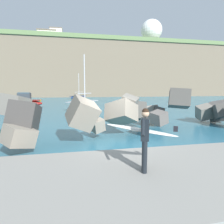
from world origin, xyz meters
TOP-DOWN VIEW (x-y plane):
  - ground_plane at (0.00, 0.00)m, footprint 400.00×400.00m
  - walkway_path at (0.00, -4.00)m, footprint 48.00×4.40m
  - breakwater_jetty at (-1.80, 1.78)m, footprint 31.01×6.68m
  - surfer_with_board at (0.04, -3.80)m, footprint 2.07×1.49m
  - boat_near_centre at (-0.32, 39.75)m, footprint 4.56×4.76m
  - boat_near_right at (-0.53, 15.18)m, footprint 4.40×5.26m
  - boat_mid_left at (-8.68, 20.33)m, footprint 5.65×1.76m
  - mooring_buoy_inner at (-7.98, 32.02)m, footprint 0.44×0.44m
  - mooring_buoy_outer at (3.05, 9.34)m, footprint 0.44×0.44m
  - headland_bluff at (1.40, 69.34)m, footprint 103.86×37.77m
  - radar_dome at (29.88, 67.63)m, footprint 8.40×8.40m
  - station_building_west at (-10.17, 71.85)m, footprint 6.85×8.19m
  - station_building_central at (3.24, 77.11)m, footprint 5.75×7.78m
  - station_building_east at (-6.86, 70.19)m, footprint 4.62×4.53m

SIDE VIEW (x-z plane):
  - ground_plane at x=0.00m, z-range 0.00..0.00m
  - walkway_path at x=0.00m, z-range 0.00..0.24m
  - mooring_buoy_inner at x=-7.98m, z-range 0.00..0.44m
  - mooring_buoy_outer at x=3.05m, z-range 0.00..0.44m
  - boat_near_centre at x=-0.32m, z-range -2.62..3.58m
  - boat_near_right at x=-0.53m, z-range -2.72..3.91m
  - boat_mid_left at x=-8.68m, z-range -0.35..1.68m
  - breakwater_jetty at x=-1.80m, z-range -0.06..2.55m
  - surfer_with_board at x=0.04m, z-range 0.39..2.16m
  - headland_bluff at x=1.40m, z-range 0.02..18.40m
  - station_building_central at x=3.24m, z-range 18.39..23.47m
  - station_building_west at x=-10.17m, z-range 18.39..23.86m
  - station_building_east at x=-6.86m, z-range 18.39..24.74m
  - radar_dome at x=29.88m, z-range 19.26..30.61m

